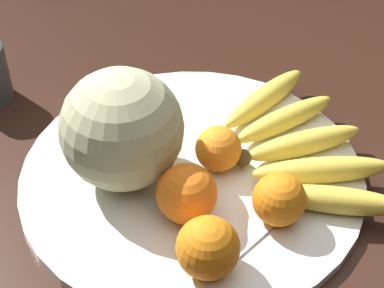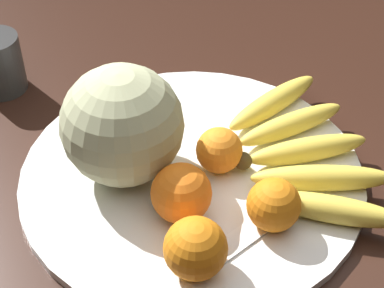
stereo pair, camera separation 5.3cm
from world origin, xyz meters
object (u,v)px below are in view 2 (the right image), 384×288
Objects in this scene: orange_front_right at (195,248)px; orange_back_left at (181,193)px; banana_bunch at (304,151)px; melon at (122,125)px; kitchen_table at (231,189)px; fruit_bowl at (192,175)px; orange_mid_center at (274,205)px; orange_front_left at (219,150)px; produce_tag at (242,240)px.

orange_back_left reaches higher than orange_front_right.
orange_front_right is (0.18, -0.14, 0.02)m from banana_bunch.
orange_front_right is at bearing 30.32° from melon.
kitchen_table is 17.52× the size of orange_back_left.
fruit_bowl is 6.94× the size of orange_mid_center.
banana_bunch is 0.23m from orange_front_right.
orange_front_left is (0.06, -0.02, 0.14)m from kitchen_table.
kitchen_table is 0.25m from melon.
orange_front_right is (0.23, -0.05, 0.14)m from kitchen_table.
kitchen_table is 0.22m from produce_tag.
produce_tag is at bearing 0.97° from kitchen_table.
orange_front_right is (0.16, 0.01, 0.04)m from fruit_bowl.
kitchen_table is 19.90× the size of orange_mid_center.
banana_bunch is at bearing 61.92° from kitchen_table.
orange_front_right reaches higher than orange_front_left.
banana_bunch is 3.81× the size of produce_tag.
melon is at bearing -91.13° from fruit_bowl.
orange_back_left is (0.08, -0.01, 0.04)m from fruit_bowl.
kitchen_table is 17.96× the size of orange_front_right.
orange_back_left reaches higher than produce_tag.
orange_front_left reaches higher than kitchen_table.
banana_bunch is at bearing 155.84° from orange_mid_center.
kitchen_table is at bearing 154.67° from orange_back_left.
orange_back_left is at bearing -29.10° from orange_front_left.
orange_front_left is (-0.01, 0.04, 0.04)m from fruit_bowl.
banana_bunch is (-0.02, 0.24, -0.06)m from melon.
orange_front_right is (0.16, 0.09, -0.04)m from melon.
fruit_bowl is at bearing -177.74° from orange_front_right.
orange_front_left is 0.10m from orange_back_left.
orange_back_left is at bearing -167.76° from orange_front_right.
melon is at bearing 170.16° from banana_bunch.
orange_back_left reaches higher than orange_front_left.
melon reaches higher than kitchen_table.
orange_front_left is 0.17m from orange_front_right.
banana_bunch is at bearing 95.19° from melon.
melon reaches higher than orange_mid_center.
orange_front_left is (0.01, -0.11, 0.01)m from banana_bunch.
produce_tag is (0.14, -0.09, -0.02)m from banana_bunch.
melon is at bearing -86.55° from orange_front_left.
orange_front_right reaches higher than orange_mid_center.
orange_mid_center is (0.10, 0.06, 0.00)m from orange_front_left.
orange_mid_center reaches higher than banana_bunch.
orange_front_left is at bearing -120.30° from produce_tag.
produce_tag is (-0.04, 0.06, -0.04)m from orange_front_right.
banana_bunch is 4.84× the size of orange_mid_center.
orange_mid_center is at bearing -129.18° from banana_bunch.
produce_tag is (0.04, 0.07, -0.04)m from orange_back_left.
fruit_bowl is at bearing -75.52° from orange_front_left.
fruit_bowl is 2.91× the size of melon.
produce_tag is at bearing -137.17° from banana_bunch.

